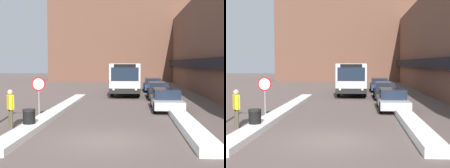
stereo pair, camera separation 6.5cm
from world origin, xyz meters
TOP-DOWN VIEW (x-y plane):
  - ground_plane at (0.00, 0.00)m, footprint 160.00×160.00m
  - building_row_right at (9.98, 24.00)m, footprint 5.50×60.00m
  - building_backdrop_far at (0.00, 42.78)m, footprint 26.00×8.00m
  - snow_bank_left at (-3.60, 6.46)m, footprint 0.90×17.82m
  - snow_bank_right at (3.60, 8.43)m, footprint 0.90×21.09m
  - city_bus at (0.35, 19.47)m, footprint 2.68×10.88m
  - parked_car_front at (3.20, 8.38)m, footprint 1.85×4.56m
  - parked_car_middle at (3.20, 14.89)m, footprint 1.81×4.28m
  - parked_car_back at (3.20, 22.02)m, footprint 1.91×4.34m
  - stop_sign at (-4.09, 4.47)m, footprint 0.76×0.08m
  - pedestrian at (-4.73, 2.13)m, footprint 0.47×0.53m
  - trash_bin at (-3.75, 1.83)m, footprint 0.59×0.59m

SIDE VIEW (x-z plane):
  - ground_plane at x=0.00m, z-range 0.00..0.00m
  - snow_bank_left at x=-3.60m, z-range 0.00..0.28m
  - snow_bank_right at x=3.60m, z-range 0.00..0.36m
  - trash_bin at x=-3.75m, z-range 0.00..0.95m
  - parked_car_middle at x=3.20m, z-range 0.00..1.42m
  - parked_car_front at x=3.20m, z-range 0.01..1.41m
  - parked_car_back at x=3.20m, z-range 0.00..1.44m
  - pedestrian at x=-4.73m, z-range 0.18..2.01m
  - city_bus at x=0.35m, z-range 0.16..3.18m
  - stop_sign at x=-4.09m, z-range 0.52..2.83m
  - building_row_right at x=9.98m, z-range -0.02..10.09m
  - building_backdrop_far at x=0.00m, z-range 0.00..14.99m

